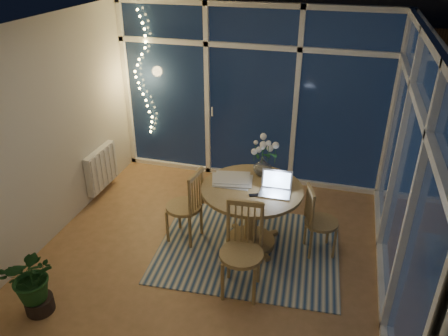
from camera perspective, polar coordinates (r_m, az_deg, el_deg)
The scene contains 24 objects.
floor at distance 5.33m, azimuth -1.60°, elevation -10.87°, with size 4.00×4.00×0.00m, color olive.
ceiling at distance 4.22m, azimuth -2.09°, elevation 17.82°, with size 4.00×4.00×0.00m, color white.
wall_back at distance 6.43m, azimuth 3.61°, elevation 9.34°, with size 4.00×0.04×2.60m, color silver.
wall_front at distance 3.10m, azimuth -13.32°, elevation -14.11°, with size 4.00×0.04×2.60m, color silver.
wall_left at distance 5.53m, azimuth -22.06°, elevation 4.14°, with size 0.04×4.00×2.60m, color silver.
wall_right at distance 4.51m, azimuth 23.22°, elevation -1.42°, with size 0.04×4.00×2.60m, color silver.
window_wall_back at distance 6.39m, azimuth 3.53°, elevation 9.23°, with size 4.00×0.10×2.60m, color white.
window_wall_right at distance 4.50m, azimuth 22.72°, elevation -1.36°, with size 0.10×4.00×2.60m, color white.
radiator at distance 6.52m, azimuth -15.71°, elevation -0.00°, with size 0.10×0.70×0.58m, color white.
fairy_lights at distance 6.78m, azimuth -10.60°, elevation 11.90°, with size 0.24×0.10×1.85m, color #FCD564, non-canonical shape.
garden_patio at distance 9.61m, azimuth 10.26°, elevation 6.72°, with size 12.00×6.00×0.10m, color black.
garden_fence at distance 9.85m, azimuth 8.13°, elevation 13.27°, with size 11.00×0.08×1.80m, color #342313.
garden_shrubs at distance 8.17m, azimuth 0.09°, elevation 7.19°, with size 0.90×0.90×0.90m, color black.
rug at distance 5.38m, azimuth 3.20°, elevation -10.43°, with size 2.14×1.71×0.01m, color beige.
dining_table at distance 5.22m, azimuth 3.56°, elevation -6.37°, with size 1.18×1.18×0.80m, color olive.
chair_left at distance 5.29m, azimuth -5.30°, elevation -4.83°, with size 0.45×0.45×0.98m, color olive.
chair_right at distance 5.20m, azimuth 12.63°, elevation -6.74°, with size 0.41×0.41×0.88m, color olive.
chair_front at distance 4.50m, azimuth 2.29°, elevation -10.94°, with size 0.48×0.48×1.03m, color olive.
laptop at distance 4.85m, azimuth 6.73°, elevation -2.10°, with size 0.35×0.29×0.25m, color silver, non-canonical shape.
flower_vase at distance 5.24m, azimuth 5.02°, elevation 0.15°, with size 0.20×0.20×0.21m, color silver.
bowl at distance 5.10m, azimuth 7.95°, elevation -1.96°, with size 0.15×0.15×0.04m, color white.
newspapers at distance 5.14m, azimuth 1.03°, elevation -1.55°, with size 0.42×0.32×0.02m, color beige.
phone at distance 4.86m, azimuth 3.94°, elevation -3.55°, with size 0.11×0.05×0.01m, color black.
potted_plant at distance 4.75m, azimuth -23.61°, elevation -13.42°, with size 0.54×0.47×0.76m, color #18451C.
Camera 1 is at (1.28, -3.96, 3.33)m, focal length 35.00 mm.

